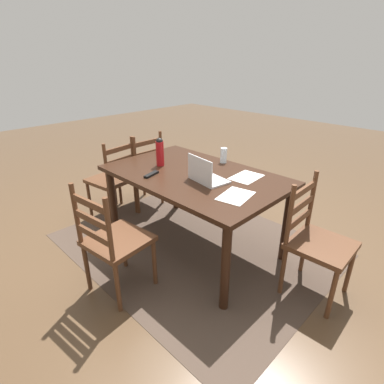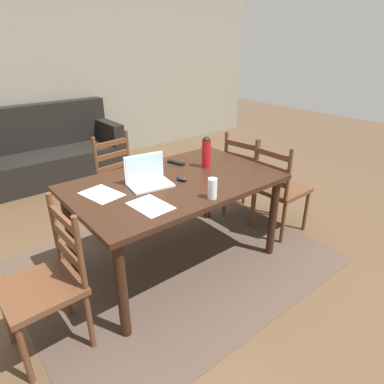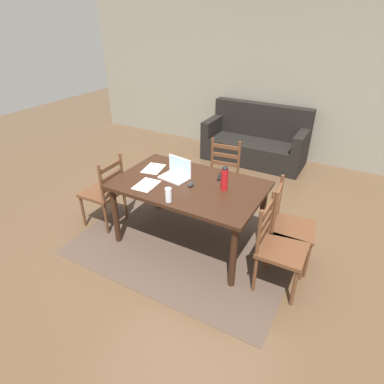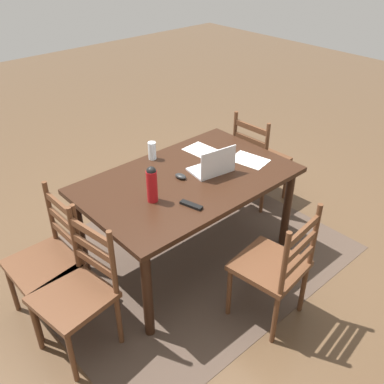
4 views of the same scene
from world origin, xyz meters
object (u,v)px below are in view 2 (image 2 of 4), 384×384
Objects in this scene: water_bottle at (206,152)px; laptop at (148,177)px; chair_far_head at (124,183)px; chair_right_near at (279,189)px; couch at (52,153)px; dining_table at (175,190)px; tv_remote at (176,163)px; chair_right_far at (248,177)px; computer_mouse at (182,178)px; drinking_glass at (212,189)px; chair_left_near at (47,284)px.

laptop is at bearing 179.74° from water_bottle.
chair_far_head is 2.71× the size of laptop.
couch reaches higher than chair_right_near.
dining_table is 0.92× the size of couch.
water_bottle is at bearing -71.27° from tv_remote.
laptop is (-1.32, 0.28, 0.38)m from chair_right_near.
dining_table is at bearing -169.80° from chair_right_far.
chair_right_far is 2.71× the size of laptop.
chair_far_head is 0.92m from laptop.
computer_mouse is (0.05, -0.92, 0.33)m from chair_far_head.
chair_far_head is 1.31m from chair_right_far.
tv_remote is (0.20, 0.34, -0.01)m from computer_mouse.
chair_right_far is at bearing -21.56° from tv_remote.
tv_remote reaches higher than dining_table.
tv_remote is at bearing 72.77° from drinking_glass.
chair_left_near is 3.48× the size of water_bottle.
laptop is 0.50m from tv_remote.
laptop reaches higher than chair_right_far.
computer_mouse is 0.59× the size of tv_remote.
chair_left_near is at bearing -108.40° from couch.
chair_right_far is at bearing 10.20° from dining_table.
chair_far_head is 9.50× the size of computer_mouse.
chair_right_far is at bearing -31.53° from chair_far_head.
tv_remote is (0.23, 0.74, -0.06)m from drinking_glass.
laptop is at bearing -167.01° from tv_remote.
water_bottle reaches higher than chair_right_far.
computer_mouse is at bearing 170.80° from chair_right_near.
couch is at bearing 92.78° from drinking_glass.
chair_left_near is at bearing -169.57° from dining_table.
chair_left_near is at bearing -173.94° from tv_remote.
water_bottle reaches higher than drinking_glass.
tv_remote is (-0.87, 0.51, 0.33)m from chair_right_near.
chair_right_far is (1.12, -0.69, 0.00)m from chair_far_head.
laptop is at bearing 159.98° from dining_table.
computer_mouse is (0.03, 0.40, -0.06)m from drinking_glass.
dining_table is 1.74× the size of chair_left_near.
laptop is 0.27m from computer_mouse.
chair_far_head is 1.00× the size of chair_right_far.
computer_mouse reaches higher than dining_table.
tv_remote is (0.24, 0.31, 0.10)m from dining_table.
drinking_glass is at bearing -150.23° from chair_right_far.
chair_far_head is at bearing 90.66° from drinking_glass.
chair_far_head reaches higher than tv_remote.
chair_far_head is 0.98m from computer_mouse.
laptop is (-0.20, -0.81, 0.38)m from chair_far_head.
drinking_glass reaches higher than computer_mouse.
chair_right_far is 0.86m from water_bottle.
chair_right_far is 0.53× the size of couch.
couch is 2.68m from laptop.
chair_right_far is 3.48× the size of water_bottle.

